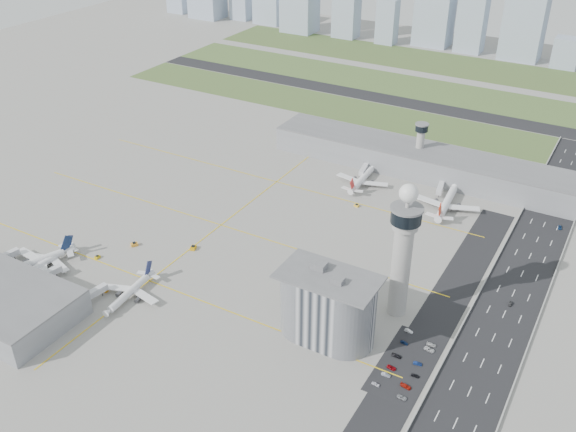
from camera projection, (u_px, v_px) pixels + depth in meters
The scene contains 58 objects.
ground at pixel (252, 274), 314.82m from camera, with size 1000.00×1000.00×0.00m, color #9E9C93.
grass_strip_0 at pixel (389, 118), 491.47m from camera, with size 480.00×50.00×0.08m, color #4A6932.
grass_strip_1 at pixel (423, 89), 547.49m from camera, with size 480.00×60.00×0.08m, color #48642F.
grass_strip_2 at pixel (451, 65), 607.25m from camera, with size 480.00×70.00×0.08m, color #445E2C.
runway at pixel (406, 103), 519.10m from camera, with size 480.00×22.00×0.10m, color black.
highway at pixel (486, 354), 265.26m from camera, with size 28.00×500.00×0.10m, color black.
barrier_left at pixel (453, 342), 271.01m from camera, with size 0.60×500.00×1.20m, color #9E9E99.
barrier_right at pixel (521, 365), 258.95m from camera, with size 0.60×500.00×1.20m, color #9E9E99.
landside_road at pixel (420, 348), 268.56m from camera, with size 18.00×260.00×0.08m, color black.
parking_lot at pixel (405, 364), 260.46m from camera, with size 20.00×44.00×0.10m, color black.
taxiway_line_h_0 at pixel (149, 281), 309.64m from camera, with size 260.00×0.60×0.01m, color yellow.
taxiway_line_h_1 at pixel (221, 225), 354.46m from camera, with size 260.00×0.60×0.01m, color yellow.
taxiway_line_h_2 at pixel (277, 182), 399.27m from camera, with size 260.00×0.60×0.01m, color yellow.
taxiway_line_v at pixel (221, 225), 354.46m from camera, with size 0.60×260.00×0.01m, color yellow.
control_tower at pixel (403, 246), 272.03m from camera, with size 14.00×14.00×64.50m.
secondary_tower at pixel (420, 143), 404.41m from camera, with size 8.60×8.60×31.90m.
admin_building at pixel (328, 306), 268.24m from camera, with size 42.00×24.00×33.50m.
terminal_pier at pixel (432, 163), 404.13m from camera, with size 210.00×32.00×15.80m.
airplane_near_a at pixel (31, 259), 315.46m from camera, with size 41.99×35.69×11.76m, color white, non-canonical shape.
airplane_near_b at pixel (46, 258), 318.01m from camera, with size 34.33×29.18×9.61m, color white, non-canonical shape.
airplane_near_c at pixel (128, 289), 295.50m from camera, with size 36.55×31.07×10.23m, color white, non-canonical shape.
airplane_far_a at pixel (363, 175), 394.73m from camera, with size 39.65×33.70×11.10m, color white, non-canonical shape.
airplane_far_b at pixel (448, 198), 368.37m from camera, with size 45.18×38.40×12.65m, color white, non-canonical shape.
jet_bridge_near_1 at pixel (35, 283), 303.57m from camera, with size 14.00×3.00×5.70m, color silver, non-canonical shape.
jet_bridge_near_2 at pixel (81, 302), 290.65m from camera, with size 14.00×3.00×5.70m, color silver, non-canonical shape.
jet_bridge_far_0 at pixel (366, 167), 411.11m from camera, with size 14.00×3.00×5.70m, color silver, non-canonical shape.
jet_bridge_far_1 at pixel (442, 185), 389.57m from camera, with size 14.00×3.00×5.70m, color silver, non-canonical shape.
tug_0 at pixel (97, 257), 326.02m from camera, with size 1.88×2.74×1.59m, color gold, non-canonical shape.
tug_1 at pixel (105, 289), 302.18m from camera, with size 2.12×3.08×1.79m, color #F99D0A, non-canonical shape.
tug_2 at pixel (134, 244), 335.88m from camera, with size 2.49×3.62×2.10m, color orange, non-canonical shape.
tug_3 at pixel (193, 247), 333.13m from camera, with size 2.48×3.60×2.09m, color #D79708, non-canonical shape.
tug_4 at pixel (357, 205), 372.00m from camera, with size 1.92×2.79×1.62m, color gold, non-canonical shape.
tug_5 at pixel (394, 212), 364.57m from camera, with size 2.39×3.48×2.02m, color #EFBC08, non-canonical shape.
car_lot_0 at pixel (376, 384), 250.10m from camera, with size 1.32×3.27×1.12m, color silver.
car_lot_1 at pixel (386, 375), 254.39m from camera, with size 1.30×3.74×1.23m, color #979DAD.
car_lot_2 at pixel (392, 368), 257.87m from camera, with size 1.81×3.93×1.09m, color maroon.
car_lot_3 at pixel (397, 356), 263.76m from camera, with size 1.65×4.06×1.18m, color black.
car_lot_4 at pixel (404, 343), 270.69m from camera, with size 1.40×3.48×1.19m, color navy.
car_lot_5 at pixel (409, 331), 277.04m from camera, with size 1.31×3.75×1.24m, color white.
car_lot_6 at pixel (402, 397), 244.10m from camera, with size 1.79×3.89×1.08m, color #93959B.
car_lot_7 at pixel (406, 386), 249.02m from camera, with size 1.79×4.39×1.27m, color #9F1409.
car_lot_8 at pixel (415, 376), 254.04m from camera, with size 1.34×3.32×1.13m, color black.
car_lot_9 at pixel (418, 364), 259.83m from camera, with size 1.25×3.59×1.18m, color navy.
car_lot_10 at pixel (429, 349), 267.00m from camera, with size 2.07×4.49×1.25m, color silver.
car_lot_11 at pixel (431, 345), 269.59m from camera, with size 1.64×4.05×1.17m, color #AFAFAF.
car_hw_1 at pixel (510, 304), 293.35m from camera, with size 1.24×3.57×1.18m, color black.
car_hw_2 at pixel (560, 227), 351.16m from camera, with size 1.97×4.28×1.19m, color navy.
car_hw_4 at pixel (554, 177), 403.31m from camera, with size 1.32×3.28×1.12m, color gray.
skyline_bldg_0 at pixel (179, 1), 785.82m from camera, with size 24.05×19.24×26.50m, color #9EADC1.
skyline_bldg_2 at pixel (241, 8), 754.80m from camera, with size 22.81×18.25×26.79m, color #9EADC1.
skyline_bldg_3 at pixel (270, 7), 736.46m from camera, with size 32.30×25.84×36.93m, color #9EADC1.
skyline_bldg_4 at pixel (300, 4), 697.74m from camera, with size 35.81×28.65×60.36m, color #9EADC1.
skyline_bldg_5 at pixel (347, 5), 676.00m from camera, with size 25.49×20.39×66.89m, color #9EADC1.
skyline_bldg_6 at pixel (387, 21), 659.75m from camera, with size 20.04×16.03×45.20m, color #9EADC1.
skyline_bldg_7 at pixel (435, 15), 651.25m from camera, with size 35.76×28.61×61.22m, color #9EADC1.
skyline_bldg_8 at pixel (474, 9), 624.41m from camera, with size 26.33×21.06×83.39m, color #9EADC1.
skyline_bldg_9 at pixel (524, 26), 608.96m from camera, with size 36.96×29.57×62.11m, color #9EADC1.
skyline_bldg_10 at pixel (566, 53), 592.69m from camera, with size 23.01×18.41×27.75m, color #9EADC1.
Camera 1 is at (143.61, -214.00, 183.85)m, focal length 40.00 mm.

